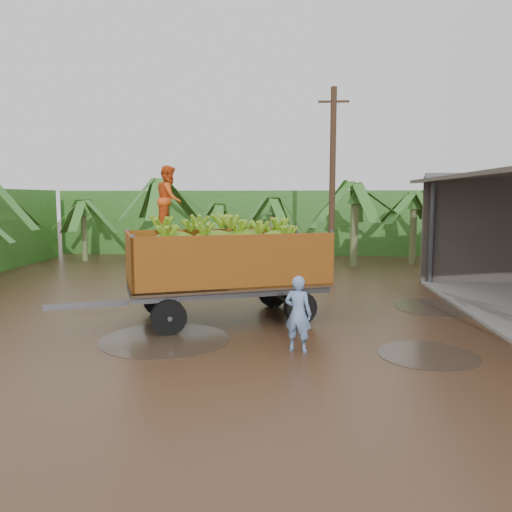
{
  "coord_description": "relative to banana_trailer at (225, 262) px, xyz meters",
  "views": [
    {
      "loc": [
        0.11,
        -13.11,
        3.22
      ],
      "look_at": [
        -0.83,
        0.28,
        1.64
      ],
      "focal_mm": 35.0,
      "sensor_mm": 36.0,
      "label": 1
    }
  ],
  "objects": [
    {
      "name": "banana_plants",
      "position": [
        -3.18,
        7.38,
        0.27
      ],
      "size": [
        23.79,
        20.25,
        4.28
      ],
      "color": "#2D661E",
      "rests_on": "ground"
    },
    {
      "name": "ground",
      "position": [
        1.61,
        0.23,
        -1.53
      ],
      "size": [
        100.0,
        100.0,
        0.0
      ],
      "primitive_type": "plane",
      "color": "black",
      "rests_on": "ground"
    },
    {
      "name": "utility_pole",
      "position": [
        3.33,
        7.19,
        2.27
      ],
      "size": [
        1.2,
        0.24,
        7.48
      ],
      "color": "#47301E",
      "rests_on": "ground"
    },
    {
      "name": "banana_trailer",
      "position": [
        0.0,
        0.0,
        0.0
      ],
      "size": [
        7.0,
        4.11,
        4.03
      ],
      "rotation": [
        0.0,
        0.0,
        0.37
      ],
      "color": "#B8681A",
      "rests_on": "ground"
    },
    {
      "name": "man_blue",
      "position": [
        1.88,
        -2.64,
        -0.72
      ],
      "size": [
        0.68,
        0.57,
        1.61
      ],
      "primitive_type": "imported",
      "rotation": [
        0.0,
        0.0,
        2.78
      ],
      "color": "#6C8DC5",
      "rests_on": "ground"
    },
    {
      "name": "hedge_north",
      "position": [
        -0.39,
        16.23,
        0.27
      ],
      "size": [
        22.0,
        3.0,
        3.6
      ],
      "primitive_type": "cube",
      "color": "#2D661E",
      "rests_on": "ground"
    }
  ]
}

